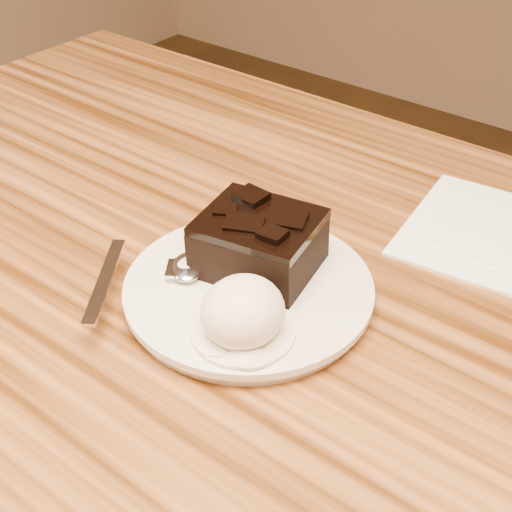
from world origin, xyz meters
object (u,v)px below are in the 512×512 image
Objects in this scene: ice_cream_scoop at (243,312)px; napkin at (498,235)px; brownie at (259,246)px; plate at (249,292)px; spoon at (188,268)px.

napkin is (0.09, 0.26, -0.04)m from ice_cream_scoop.
brownie is at bearing 119.74° from ice_cream_scoop.
ice_cream_scoop reaches higher than plate.
spoon is (-0.04, -0.04, -0.02)m from brownie.
plate is 1.26× the size of napkin.
ice_cream_scoop is 0.09m from spoon.
brownie is 0.57× the size of napkin.
ice_cream_scoop is 0.40× the size of spoon.
spoon is at bearing -133.90° from brownie.
brownie is at bearing 108.16° from plate.
spoon is at bearing -127.05° from napkin.
plate is at bearing -120.66° from napkin.
plate reaches higher than napkin.
spoon is at bearing -158.70° from plate.
spoon is (-0.05, -0.02, 0.01)m from plate.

